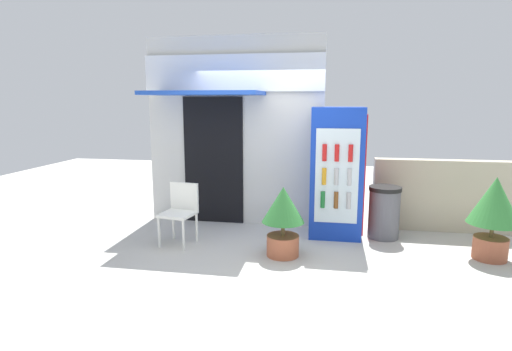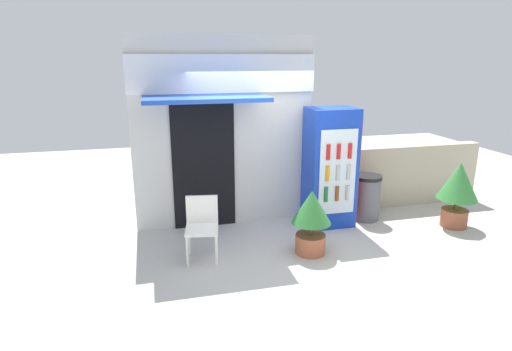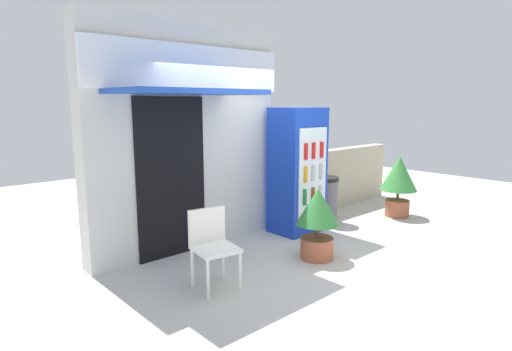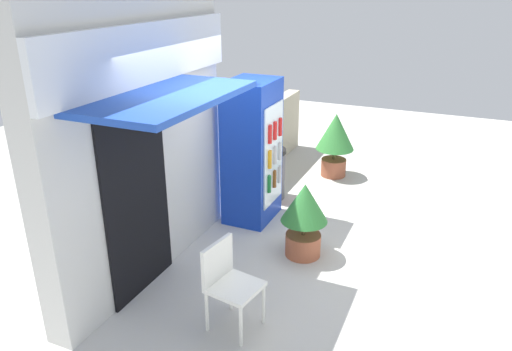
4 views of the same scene
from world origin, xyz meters
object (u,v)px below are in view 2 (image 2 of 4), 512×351
(potted_plant_near_shop, at_px, (311,217))
(trash_bin, at_px, (366,197))
(drink_cooler, at_px, (330,168))
(plastic_chair, at_px, (202,223))
(potted_plant_curbside, at_px, (458,187))

(potted_plant_near_shop, xyz_separation_m, trash_bin, (1.40, 1.01, -0.16))
(drink_cooler, xyz_separation_m, potted_plant_near_shop, (-0.69, -0.98, -0.42))
(drink_cooler, xyz_separation_m, plastic_chair, (-2.20, -0.73, -0.46))
(potted_plant_near_shop, height_order, potted_plant_curbside, potted_plant_curbside)
(drink_cooler, xyz_separation_m, potted_plant_curbside, (1.97, -0.63, -0.30))
(drink_cooler, distance_m, potted_plant_curbside, 2.09)
(drink_cooler, relative_size, potted_plant_near_shop, 2.08)
(potted_plant_near_shop, distance_m, potted_plant_curbside, 2.69)
(potted_plant_near_shop, bearing_deg, drink_cooler, 54.63)
(plastic_chair, xyz_separation_m, trash_bin, (2.91, 0.75, -0.11))
(drink_cooler, distance_m, plastic_chair, 2.36)
(plastic_chair, relative_size, potted_plant_curbside, 0.80)
(plastic_chair, distance_m, potted_plant_near_shop, 1.53)
(plastic_chair, distance_m, trash_bin, 3.01)
(potted_plant_curbside, bearing_deg, plastic_chair, -178.63)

